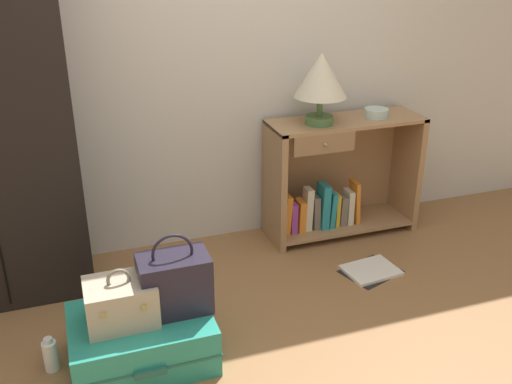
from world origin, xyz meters
The scene contains 9 objects.
back_wall centered at (0.00, 1.50, 1.30)m, with size 6.40×0.10×2.60m, color beige.
bookshelf centered at (0.88, 1.27, 0.37)m, with size 0.99×0.36×0.78m.
table_lamp centered at (0.72, 1.22, 1.06)m, with size 0.32×0.32×0.43m.
bowl centered at (1.12, 1.24, 0.80)m, with size 0.15×0.15×0.05m, color silver.
suitcase_large centered at (-0.54, 0.37, 0.12)m, with size 0.65×0.50×0.24m.
train_case centered at (-0.61, 0.37, 0.34)m, with size 0.31×0.25×0.27m.
handbag centered at (-0.37, 0.38, 0.38)m, with size 0.32×0.20×0.39m.
bottle centered at (-0.95, 0.44, 0.08)m, with size 0.07×0.07×0.17m.
open_book_on_floor centered at (0.86, 0.71, 0.01)m, with size 0.39×0.34×0.02m.
Camera 1 is at (-0.76, -1.88, 1.84)m, focal length 41.15 mm.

